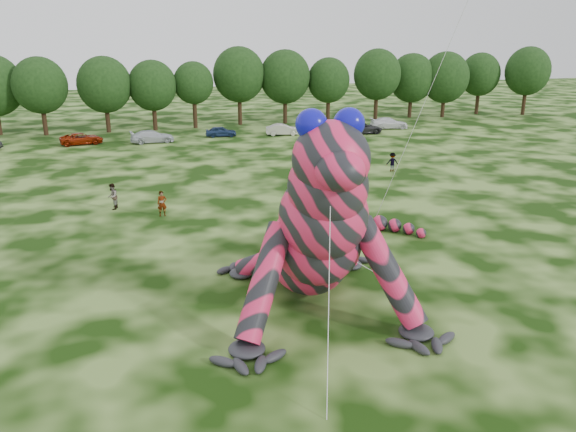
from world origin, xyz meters
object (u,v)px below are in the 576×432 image
(car_3, at_px, (152,137))
(car_7, at_px, (389,123))
(tree_11, at_px, (285,87))
(tree_15, at_px, (445,85))
(tree_6, at_px, (41,96))
(inflatable_gecko, at_px, (304,195))
(tree_16, at_px, (479,84))
(car_6, at_px, (363,128))
(tree_17, at_px, (527,81))
(spectator_5, at_px, (334,196))
(tree_9, at_px, (194,95))
(tree_8, at_px, (153,95))
(spectator_0, at_px, (162,204))
(car_5, at_px, (283,130))
(tree_10, at_px, (239,86))
(spectator_1, at_px, (112,196))
(flying_kite, at_px, (466,5))
(tree_12, at_px, (328,90))
(car_2, at_px, (82,139))
(tree_13, at_px, (377,85))
(car_4, at_px, (221,131))
(spectator_2, at_px, (392,162))
(tree_7, at_px, (105,95))
(tree_14, at_px, (411,86))

(car_3, bearing_deg, car_7, -92.49)
(tree_11, distance_m, tree_15, 24.69)
(tree_6, bearing_deg, tree_15, 1.11)
(inflatable_gecko, distance_m, tree_16, 69.96)
(car_6, bearing_deg, tree_17, -71.73)
(inflatable_gecko, relative_size, spectator_5, 10.49)
(car_7, height_order, spectator_5, spectator_5)
(tree_16, bearing_deg, tree_9, -177.39)
(tree_6, bearing_deg, tree_8, 1.29)
(tree_11, bearing_deg, spectator_0, -116.60)
(car_5, bearing_deg, tree_11, -6.25)
(inflatable_gecko, distance_m, tree_10, 53.12)
(inflatable_gecko, height_order, spectator_1, inflatable_gecko)
(car_6, relative_size, spectator_0, 2.80)
(tree_10, bearing_deg, car_6, -40.62)
(tree_10, bearing_deg, tree_16, 1.20)
(flying_kite, relative_size, spectator_5, 8.74)
(tree_12, bearing_deg, car_2, -164.82)
(flying_kite, relative_size, car_6, 3.12)
(tree_11, distance_m, car_3, 21.97)
(flying_kite, distance_m, tree_13, 51.39)
(car_4, relative_size, spectator_5, 2.11)
(inflatable_gecko, bearing_deg, car_3, 102.14)
(car_6, xyz_separation_m, car_7, (4.88, 2.70, 0.04))
(inflatable_gecko, distance_m, spectator_2, 26.27)
(inflatable_gecko, xyz_separation_m, tree_10, (7.10, 52.64, 0.59))
(car_4, bearing_deg, tree_16, -72.36)
(flying_kite, distance_m, car_6, 41.18)
(tree_8, height_order, car_7, tree_8)
(tree_11, bearing_deg, tree_8, -176.16)
(flying_kite, bearing_deg, tree_11, 85.84)
(tree_16, xyz_separation_m, spectator_2, (-30.10, -32.23, -3.82))
(car_4, height_order, car_7, car_7)
(tree_10, xyz_separation_m, spectator_1, (-16.42, -36.79, -4.31))
(car_3, relative_size, car_4, 1.31)
(car_4, distance_m, car_5, 7.66)
(tree_13, height_order, spectator_2, tree_13)
(tree_12, bearing_deg, car_7, -54.34)
(tree_12, bearing_deg, tree_7, -178.22)
(spectator_1, bearing_deg, tree_13, 146.06)
(tree_8, xyz_separation_m, tree_15, (42.69, 0.79, 0.35))
(flying_kite, bearing_deg, spectator_0, 148.19)
(tree_10, distance_m, car_4, 10.90)
(tree_10, relative_size, tree_12, 1.17)
(tree_10, distance_m, car_7, 20.91)
(tree_17, height_order, spectator_0, tree_17)
(tree_14, bearing_deg, car_6, -136.99)
(tree_7, distance_m, car_6, 32.74)
(tree_14, height_order, car_3, tree_14)
(car_7, distance_m, spectator_5, 37.31)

